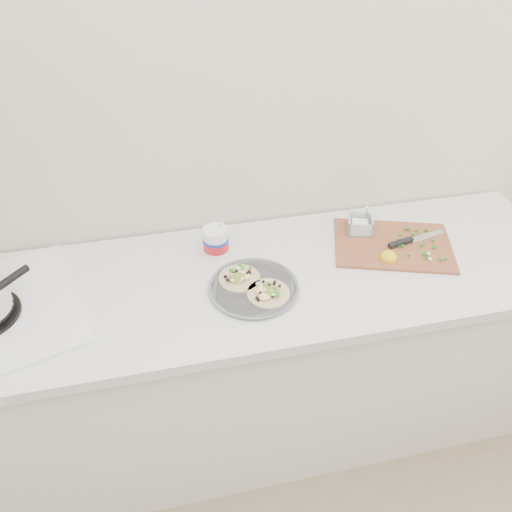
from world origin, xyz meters
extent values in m
cube|color=beige|center=(0.00, 1.73, 1.30)|extent=(3.50, 0.05, 2.60)
cube|color=silver|center=(0.00, 1.43, 0.43)|extent=(2.40, 0.62, 0.86)
cube|color=silver|center=(0.00, 1.41, 0.88)|extent=(2.44, 0.66, 0.04)
cylinder|color=slate|center=(0.05, 1.35, 0.91)|extent=(0.29, 0.29, 0.01)
cylinder|color=slate|center=(0.05, 1.35, 0.91)|extent=(0.30, 0.30, 0.00)
cylinder|color=white|center=(-0.04, 1.57, 0.95)|extent=(0.09, 0.09, 0.11)
cylinder|color=red|center=(-0.04, 1.57, 0.95)|extent=(0.09, 0.09, 0.04)
cylinder|color=#192D99|center=(-0.04, 1.57, 0.97)|extent=(0.09, 0.09, 0.01)
cube|color=brown|center=(0.61, 1.47, 0.91)|extent=(0.50, 0.41, 0.01)
cube|color=white|center=(0.52, 1.58, 0.93)|extent=(0.06, 0.06, 0.03)
ellipsoid|color=yellow|center=(0.55, 1.39, 0.93)|extent=(0.06, 0.06, 0.05)
cube|color=silver|center=(0.75, 1.49, 0.91)|extent=(0.16, 0.06, 0.00)
cube|color=black|center=(0.63, 1.46, 0.92)|extent=(0.10, 0.04, 0.02)
camera|label=1|loc=(-0.21, 0.15, 2.03)|focal=35.00mm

